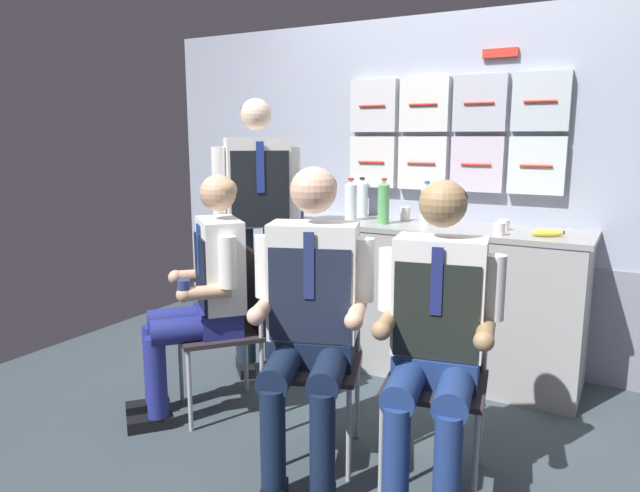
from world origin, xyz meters
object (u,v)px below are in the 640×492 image
folding_chair_left (237,314)px  water_bottle_short (426,204)px  crew_member_left (204,286)px  folding_chair_right (439,355)px  crew_member_right (436,327)px  snack_banana (547,233)px  paper_cup_tan (499,229)px  crew_member_center (310,306)px  folding_chair_center (317,339)px  crew_member_standing (258,215)px

folding_chair_left → water_bottle_short: 1.32m
crew_member_left → folding_chair_right: bearing=3.1°
crew_member_right → water_bottle_short: crew_member_right is taller
folding_chair_right → snack_banana: 1.06m
crew_member_left → water_bottle_short: (0.76, 1.14, 0.35)m
crew_member_right → folding_chair_right: bearing=100.5°
folding_chair_right → crew_member_right: 0.24m
snack_banana → crew_member_left: bearing=-145.7°
water_bottle_short → paper_cup_tan: bearing=-23.7°
crew_member_left → snack_banana: size_ratio=7.17×
folding_chair_left → crew_member_right: 1.16m
water_bottle_short → snack_banana: water_bottle_short is taller
folding_chair_left → crew_member_center: 0.70m
folding_chair_center → crew_member_standing: size_ratio=0.51×
crew_member_center → paper_cup_tan: 1.23m
crew_member_right → crew_member_standing: 1.52m
crew_member_left → crew_member_center: bearing=-12.5°
crew_member_right → snack_banana: 1.14m
paper_cup_tan → crew_member_left: bearing=-143.1°
folding_chair_center → crew_member_standing: 1.06m
crew_member_standing → paper_cup_tan: 1.37m
folding_chair_center → folding_chair_right: 0.55m
water_bottle_short → crew_member_right: bearing=-69.1°
crew_member_standing → paper_cup_tan: (1.33, 0.33, -0.03)m
folding_chair_center → paper_cup_tan: size_ratio=12.68×
crew_member_left → paper_cup_tan: size_ratio=18.71×
crew_member_right → crew_member_standing: (-1.32, 0.69, 0.27)m
snack_banana → crew_member_right: bearing=-102.2°
folding_chair_left → crew_member_left: size_ratio=0.68×
crew_member_right → water_bottle_short: size_ratio=4.88×
paper_cup_tan → snack_banana: paper_cup_tan is taller
water_bottle_short → crew_member_standing: bearing=-147.5°
water_bottle_short → crew_member_center: bearing=-92.3°
crew_member_center → crew_member_right: size_ratio=1.03×
paper_cup_tan → snack_banana: (0.23, 0.07, -0.02)m
folding_chair_right → crew_member_standing: (-1.29, 0.54, 0.45)m
crew_member_right → crew_member_standing: bearing=152.3°
crew_member_standing → folding_chair_right: bearing=-22.6°
crew_member_right → paper_cup_tan: 1.05m
crew_member_standing → folding_chair_left: bearing=-68.3°
crew_member_left → snack_banana: (1.47, 1.00, 0.25)m
folding_chair_center → folding_chair_right: size_ratio=1.00×
folding_chair_left → paper_cup_tan: (1.14, 0.81, 0.42)m
crew_member_standing → snack_banana: bearing=14.4°
folding_chair_right → crew_member_standing: 1.47m
crew_member_left → folding_chair_center: crew_member_left is taller
folding_chair_right → water_bottle_short: bearing=112.3°
folding_chair_left → paper_cup_tan: size_ratio=12.68×
crew_member_left → paper_cup_tan: crew_member_left is taller
crew_member_left → crew_member_center: size_ratio=0.95×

